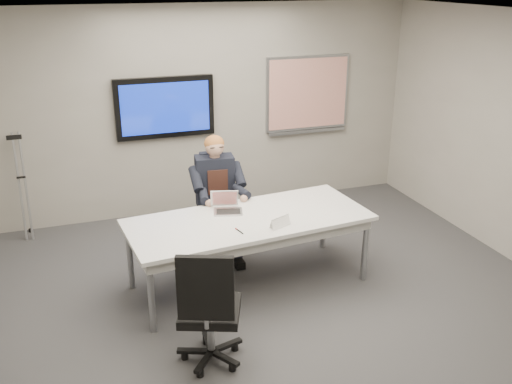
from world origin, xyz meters
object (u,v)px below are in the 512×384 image
object	(u,v)px
seated_person	(220,210)
conference_table	(249,226)
office_chair_far	(216,224)
laptop	(227,206)
office_chair_near	(210,328)

from	to	relation	value
seated_person	conference_table	bearing A→B (deg)	-75.35
conference_table	office_chair_far	world-z (taller)	office_chair_far
office_chair_far	laptop	xyz separation A→B (m)	(-0.07, -0.74, 0.54)
laptop	conference_table	bearing A→B (deg)	-43.14
office_chair_near	seated_person	xyz separation A→B (m)	(0.63, 1.93, 0.22)
conference_table	laptop	bearing A→B (deg)	116.36
office_chair_near	conference_table	bearing A→B (deg)	-100.97
office_chair_far	seated_person	size ratio (longest dim) A/B	0.66
conference_table	office_chair_near	xyz separation A→B (m)	(-0.74, -1.17, -0.33)
office_chair_far	office_chair_near	distance (m)	2.27
conference_table	office_chair_far	size ratio (longest dim) A/B	2.77
office_chair_far	office_chair_near	size ratio (longest dim) A/B	0.83
conference_table	laptop	distance (m)	0.34
seated_person	office_chair_far	bearing A→B (deg)	93.05
office_chair_far	laptop	bearing A→B (deg)	-73.43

